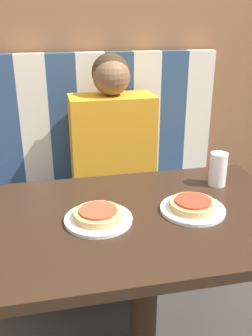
{
  "coord_description": "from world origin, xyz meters",
  "views": [
    {
      "loc": [
        -0.29,
        -1.06,
        1.33
      ],
      "look_at": [
        0.0,
        0.32,
        0.75
      ],
      "focal_mm": 40.0,
      "sensor_mm": 36.0,
      "label": 1
    }
  ],
  "objects": [
    {
      "name": "booth_backrest",
      "position": [
        -0.0,
        0.84,
        0.82
      ],
      "size": [
        1.16,
        0.06,
        0.66
      ],
      "color": "navy",
      "rests_on": "booth_seat"
    },
    {
      "name": "plate_right",
      "position": [
        0.16,
        -0.01,
        0.72
      ],
      "size": [
        0.22,
        0.22,
        0.01
      ],
      "color": "white",
      "rests_on": "dining_table"
    },
    {
      "name": "pizza_right",
      "position": [
        0.16,
        -0.01,
        0.74
      ],
      "size": [
        0.16,
        0.16,
        0.03
      ],
      "color": "tan",
      "rests_on": "plate_right"
    },
    {
      "name": "drinking_cup",
      "position": [
        0.33,
        0.17,
        0.78
      ],
      "size": [
        0.07,
        0.07,
        0.13
      ],
      "color": "silver",
      "rests_on": "dining_table"
    },
    {
      "name": "person",
      "position": [
        0.0,
        0.64,
        0.81
      ],
      "size": [
        0.4,
        0.21,
        0.67
      ],
      "color": "orange",
      "rests_on": "booth_seat"
    },
    {
      "name": "dining_table",
      "position": [
        0.0,
        0.0,
        0.62
      ],
      "size": [
        1.02,
        0.69,
        0.71
      ],
      "color": "black",
      "rests_on": "ground_plane"
    },
    {
      "name": "plate_left",
      "position": [
        -0.16,
        -0.01,
        0.72
      ],
      "size": [
        0.22,
        0.22,
        0.01
      ],
      "color": "white",
      "rests_on": "dining_table"
    },
    {
      "name": "wall_back",
      "position": [
        0.0,
        0.93,
        1.3
      ],
      "size": [
        7.0,
        0.05,
        2.6
      ],
      "color": "brown",
      "rests_on": "ground_plane"
    },
    {
      "name": "pizza_left",
      "position": [
        -0.16,
        -0.01,
        0.74
      ],
      "size": [
        0.16,
        0.16,
        0.03
      ],
      "color": "tan",
      "rests_on": "plate_left"
    },
    {
      "name": "booth_seat",
      "position": [
        0.0,
        0.64,
        0.25
      ],
      "size": [
        1.16,
        0.47,
        0.49
      ],
      "color": "navy",
      "rests_on": "ground_plane"
    }
  ]
}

